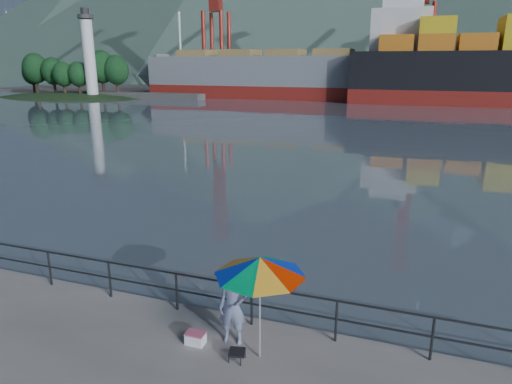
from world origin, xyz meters
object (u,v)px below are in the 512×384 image
at_px(fisherman, 233,307).
at_px(cooler_bag, 196,339).
at_px(beach_umbrella, 260,266).
at_px(bulk_carrier, 307,74).

distance_m(fisherman, cooler_bag, 1.12).
bearing_deg(beach_umbrella, fisherman, 155.95).
distance_m(fisherman, bulk_carrier, 73.96).
xyz_separation_m(cooler_bag, bulk_carrier, (-15.03, 72.54, 3.97)).
distance_m(beach_umbrella, cooler_bag, 2.49).
bearing_deg(cooler_bag, bulk_carrier, 101.75).
height_order(fisherman, beach_umbrella, beach_umbrella).
bearing_deg(fisherman, beach_umbrella, -34.42).
distance_m(cooler_bag, bulk_carrier, 74.19).
relative_size(fisherman, beach_umbrella, 0.75).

